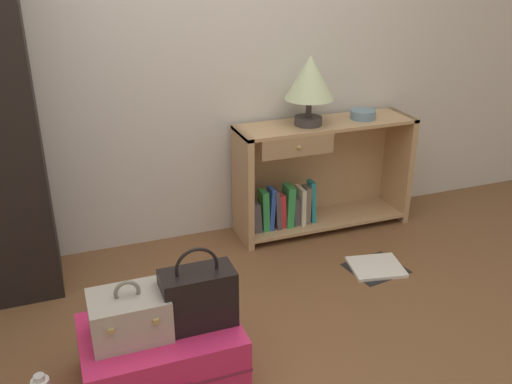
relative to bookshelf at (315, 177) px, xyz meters
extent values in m
plane|color=brown|center=(-0.80, -1.28, -0.35)|extent=(9.00, 9.00, 0.00)
cube|color=beige|center=(-0.80, 0.22, 0.95)|extent=(6.40, 0.10, 2.60)
cube|color=tan|center=(-0.50, -0.02, 0.01)|extent=(0.04, 0.32, 0.72)
cube|color=tan|center=(0.61, -0.02, 0.01)|extent=(0.04, 0.32, 0.72)
cube|color=tan|center=(0.05, -0.02, 0.36)|extent=(1.15, 0.32, 0.02)
cube|color=tan|center=(0.05, -0.02, -0.30)|extent=(1.07, 0.32, 0.02)
cube|color=tan|center=(0.05, 0.13, 0.01)|extent=(1.07, 0.01, 0.70)
cube|color=#A68259|center=(-0.21, -0.17, 0.29)|extent=(0.46, 0.02, 0.12)
sphere|color=#9E844C|center=(-0.21, -0.18, 0.29)|extent=(0.02, 0.02, 0.02)
cube|color=#4C474C|center=(-0.43, -0.04, -0.19)|extent=(0.06, 0.10, 0.20)
cube|color=green|center=(-0.37, -0.04, -0.16)|extent=(0.05, 0.10, 0.27)
cube|color=#2D51B2|center=(-0.33, -0.04, -0.15)|extent=(0.05, 0.10, 0.28)
cube|color=#4C474C|center=(-0.29, -0.04, -0.16)|extent=(0.05, 0.11, 0.26)
cube|color=red|center=(-0.25, -0.04, -0.18)|extent=(0.05, 0.08, 0.23)
cube|color=green|center=(-0.20, -0.04, -0.15)|extent=(0.06, 0.11, 0.27)
cube|color=#4C474C|center=(-0.15, -0.04, -0.19)|extent=(0.05, 0.09, 0.19)
cube|color=beige|center=(-0.12, -0.04, -0.16)|extent=(0.03, 0.13, 0.25)
cube|color=#726659|center=(-0.08, -0.04, -0.16)|extent=(0.04, 0.09, 0.25)
cube|color=teal|center=(-0.04, -0.04, -0.15)|extent=(0.04, 0.08, 0.29)
cylinder|color=#3D3838|center=(-0.08, -0.03, 0.39)|extent=(0.17, 0.17, 0.05)
cylinder|color=#3D3838|center=(-0.08, -0.03, 0.48)|extent=(0.04, 0.04, 0.11)
cone|color=beige|center=(-0.08, -0.03, 0.66)|extent=(0.30, 0.30, 0.26)
cylinder|color=slate|center=(0.30, -0.03, 0.40)|extent=(0.16, 0.16, 0.06)
cube|color=#DB2860|center=(-1.25, -1.09, -0.22)|extent=(0.66, 0.46, 0.27)
cube|color=maroon|center=(-1.25, -1.09, -0.22)|extent=(0.67, 0.46, 0.01)
cube|color=#A89E8E|center=(-1.36, -1.10, 0.01)|extent=(0.32, 0.23, 0.19)
torus|color=slate|center=(-1.36, -1.10, 0.12)|extent=(0.11, 0.02, 0.11)
cube|color=tan|center=(-1.45, -1.22, 0.04)|extent=(0.02, 0.01, 0.02)
cube|color=tan|center=(-1.28, -1.22, 0.04)|extent=(0.02, 0.01, 0.02)
cube|color=black|center=(-1.08, -1.12, 0.04)|extent=(0.31, 0.16, 0.25)
torus|color=black|center=(-1.08, -1.12, 0.19)|extent=(0.18, 0.01, 0.18)
cylinder|color=silver|center=(-1.74, -1.10, -0.19)|extent=(0.04, 0.04, 0.02)
cube|color=white|center=(0.11, -0.62, -0.34)|extent=(0.34, 0.31, 0.02)
cube|color=black|center=(0.11, -0.62, -0.35)|extent=(0.35, 0.32, 0.01)
camera|label=1|loc=(-1.55, -3.06, 1.40)|focal=39.92mm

